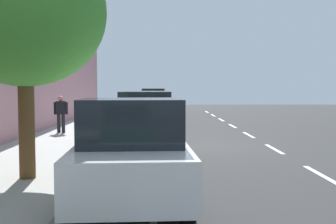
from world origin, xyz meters
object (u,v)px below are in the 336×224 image
object	(u,v)px
parked_suv_black_mid	(146,119)
pedestrian_on_phone	(61,112)
parked_sedan_silver_second	(150,111)
fire_hydrant	(125,115)
cyclist_with_backpack	(131,111)
parked_suv_dark_blue_nearest	(154,101)
parked_pickup_white_far	(133,152)
bicycle_at_curb	(136,125)
street_tree_near_cyclist	(24,12)

from	to	relation	value
parked_suv_black_mid	pedestrian_on_phone	size ratio (longest dim) A/B	2.92
parked_sedan_silver_second	fire_hydrant	distance (m)	1.52
fire_hydrant	pedestrian_on_phone	bearing A→B (deg)	66.03
parked_suv_black_mid	fire_hydrant	distance (m)	9.10
parked_sedan_silver_second	cyclist_with_backpack	bearing A→B (deg)	81.32
fire_hydrant	parked_sedan_silver_second	bearing A→B (deg)	-156.71
parked_suv_dark_blue_nearest	parked_pickup_white_far	world-z (taller)	parked_suv_dark_blue_nearest
cyclist_with_backpack	pedestrian_on_phone	size ratio (longest dim) A/B	1.03
parked_suv_dark_blue_nearest	bicycle_at_curb	xyz separation A→B (m)	(0.64, 13.42, -0.64)
parked_suv_black_mid	street_tree_near_cyclist	size ratio (longest dim) A/B	0.89
fire_hydrant	bicycle_at_curb	bearing A→B (deg)	101.17
pedestrian_on_phone	street_tree_near_cyclist	bearing A→B (deg)	98.73
parked_sedan_silver_second	parked_pickup_white_far	xyz separation A→B (m)	(-0.09, 16.03, 0.15)
parked_suv_black_mid	pedestrian_on_phone	bearing A→B (deg)	-44.33
cyclist_with_backpack	bicycle_at_curb	bearing A→B (deg)	117.03
bicycle_at_curb	pedestrian_on_phone	xyz separation A→B (m)	(3.21, 0.68, 0.66)
parked_sedan_silver_second	parked_suv_dark_blue_nearest	bearing A→B (deg)	-91.06
street_tree_near_cyclist	pedestrian_on_phone	xyz separation A→B (m)	(1.39, -9.05, -2.72)
pedestrian_on_phone	fire_hydrant	distance (m)	5.73
parked_suv_black_mid	street_tree_near_cyclist	distance (m)	6.45
parked_suv_black_mid	fire_hydrant	size ratio (longest dim) A/B	5.60
bicycle_at_curb	cyclist_with_backpack	xyz separation A→B (m)	(0.22, -0.44, 0.62)
cyclist_with_backpack	fire_hydrant	size ratio (longest dim) A/B	1.97
parked_suv_black_mid	street_tree_near_cyclist	world-z (taller)	street_tree_near_cyclist
fire_hydrant	cyclist_with_backpack	bearing A→B (deg)	99.30
parked_suv_black_mid	cyclist_with_backpack	bearing A→B (deg)	-80.11
cyclist_with_backpack	street_tree_near_cyclist	xyz separation A→B (m)	(1.60, 10.17, 2.77)
parked_pickup_white_far	street_tree_near_cyclist	xyz separation A→B (m)	(2.40, -1.17, 2.87)
parked_sedan_silver_second	pedestrian_on_phone	size ratio (longest dim) A/B	2.74
parked_suv_dark_blue_nearest	parked_suv_black_mid	bearing A→B (deg)	89.94
parked_suv_dark_blue_nearest	pedestrian_on_phone	size ratio (longest dim) A/B	2.96
street_tree_near_cyclist	parked_sedan_silver_second	bearing A→B (deg)	-98.85
parked_suv_black_mid	street_tree_near_cyclist	bearing A→B (deg)	65.22
parked_suv_black_mid	bicycle_at_curb	size ratio (longest dim) A/B	2.83
bicycle_at_curb	street_tree_near_cyclist	xyz separation A→B (m)	(1.82, 9.73, 3.38)
parked_suv_black_mid	fire_hydrant	xyz separation A→B (m)	(1.52, -8.96, -0.46)
parked_sedan_silver_second	cyclist_with_backpack	world-z (taller)	cyclist_with_backpack
parked_suv_dark_blue_nearest	parked_pickup_white_far	distance (m)	24.32
parked_sedan_silver_second	pedestrian_on_phone	distance (m)	6.90
parked_suv_dark_blue_nearest	parked_suv_black_mid	distance (m)	17.85
parked_suv_black_mid	bicycle_at_curb	world-z (taller)	parked_suv_black_mid
fire_hydrant	parked_suv_dark_blue_nearest	bearing A→B (deg)	-99.82
parked_suv_dark_blue_nearest	parked_sedan_silver_second	distance (m)	8.30
parked_pickup_white_far	street_tree_near_cyclist	world-z (taller)	street_tree_near_cyclist
parked_sedan_silver_second	parked_suv_black_mid	distance (m)	9.57
bicycle_at_curb	fire_hydrant	xyz separation A→B (m)	(0.89, -4.53, 0.18)
parked_sedan_silver_second	parked_pickup_white_far	bearing A→B (deg)	90.31
parked_suv_dark_blue_nearest	parked_suv_black_mid	size ratio (longest dim) A/B	1.02
street_tree_near_cyclist	pedestrian_on_phone	world-z (taller)	street_tree_near_cyclist
parked_sedan_silver_second	pedestrian_on_phone	xyz separation A→B (m)	(3.70, 5.81, 0.30)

